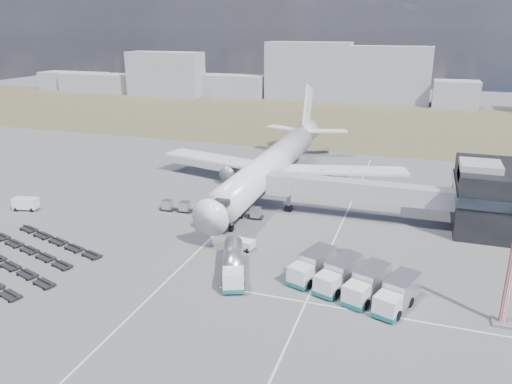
% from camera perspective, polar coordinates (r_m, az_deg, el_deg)
% --- Properties ---
extents(ground, '(420.00, 420.00, 0.00)m').
position_cam_1_polar(ground, '(71.50, -5.45, -7.17)').
color(ground, '#565659').
rests_on(ground, ground).
extents(grass_strip, '(420.00, 90.00, 0.01)m').
position_cam_1_polar(grass_strip, '(173.51, 9.45, 8.07)').
color(grass_strip, brown).
rests_on(grass_strip, ground).
extents(lane_markings, '(47.12, 110.00, 0.01)m').
position_cam_1_polar(lane_markings, '(71.03, 2.83, -7.28)').
color(lane_markings, silver).
rests_on(lane_markings, ground).
extents(jet_bridge, '(30.30, 3.80, 7.05)m').
position_cam_1_polar(jet_bridge, '(83.89, 10.18, 0.30)').
color(jet_bridge, '#939399').
rests_on(jet_bridge, ground).
extents(airliner, '(51.59, 64.53, 17.62)m').
position_cam_1_polar(airliner, '(98.26, 2.07, 3.43)').
color(airliner, white).
rests_on(airliner, ground).
extents(skyline, '(300.14, 22.13, 24.02)m').
position_cam_1_polar(skyline, '(216.39, 7.43, 12.46)').
color(skyline, '#989AA6').
rests_on(skyline, ground).
extents(fuel_tanker, '(6.26, 10.86, 3.43)m').
position_cam_1_polar(fuel_tanker, '(65.02, -2.59, -8.17)').
color(fuel_tanker, white).
rests_on(fuel_tanker, ground).
extents(pushback_tug, '(3.43, 2.24, 1.45)m').
position_cam_1_polar(pushback_tug, '(72.65, -1.48, -6.02)').
color(pushback_tug, white).
rests_on(pushback_tug, ground).
extents(utility_van, '(4.48, 2.78, 2.23)m').
position_cam_1_polar(utility_van, '(96.27, -24.81, -1.25)').
color(utility_van, white).
rests_on(utility_van, ground).
extents(catering_truck, '(2.87, 6.72, 3.06)m').
position_cam_1_polar(catering_truck, '(101.71, 9.54, 1.53)').
color(catering_truck, white).
rests_on(catering_truck, ground).
extents(service_trucks_near, '(15.97, 12.11, 3.15)m').
position_cam_1_polar(service_trucks_near, '(62.41, 10.94, -9.74)').
color(service_trucks_near, white).
rests_on(service_trucks_near, ground).
extents(uld_row, '(18.54, 3.03, 1.68)m').
position_cam_1_polar(uld_row, '(85.78, -5.21, -1.93)').
color(uld_row, black).
rests_on(uld_row, ground).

